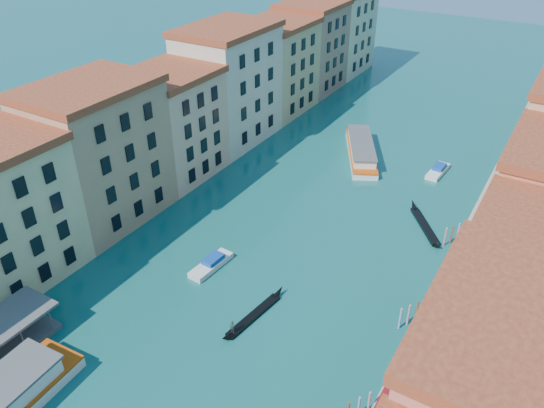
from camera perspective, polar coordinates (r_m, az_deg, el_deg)
The scene contains 8 objects.
left_bank_palazzos at distance 94.11m, azimuth -6.84°, elevation 11.08°, with size 12.80×128.40×21.00m.
quay at distance 81.73m, azimuth 21.82°, elevation -1.78°, with size 4.00×140.00×1.00m, color gray.
mooring_poles_right at distance 53.99m, azimuth 10.50°, elevation -18.82°, with size 1.44×54.24×3.20m.
vaporetto_far at distance 96.13m, azimuth 9.57°, elevation 5.81°, with size 12.25×18.30×2.74m.
gondola_fore at distance 61.25m, azimuth -1.99°, elevation -11.81°, with size 2.29×11.07×2.21m.
gondola_far at distance 78.62m, azimuth 16.07°, elevation -2.13°, with size 7.99×10.35×1.73m.
motorboat_mid at distance 68.43m, azimuth -6.53°, elevation -6.39°, with size 2.52×6.70×1.36m.
motorboat_far at distance 93.56m, azimuth 17.43°, elevation 3.48°, with size 2.48×6.64×1.35m.
Camera 1 is at (28.33, -4.80, 42.53)m, focal length 35.00 mm.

